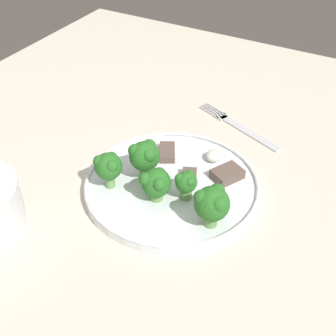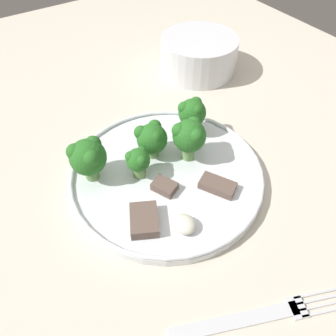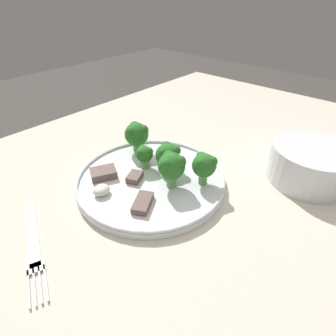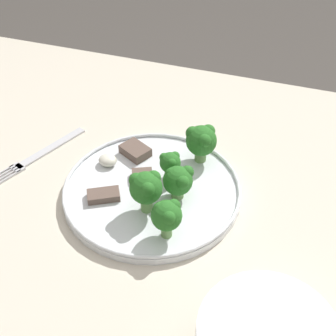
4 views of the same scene
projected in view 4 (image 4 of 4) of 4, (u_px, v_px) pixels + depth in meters
name	position (u px, v px, depth m)	size (l,w,h in m)	color
table	(160.00, 282.00, 0.74)	(1.32, 0.99, 0.78)	beige
dinner_plate	(152.00, 190.00, 0.74)	(0.28, 0.28, 0.02)	white
fork	(39.00, 155.00, 0.82)	(0.09, 0.19, 0.00)	silver
broccoli_floret_near_rim_left	(180.00, 181.00, 0.70)	(0.05, 0.05, 0.06)	#709E56
broccoli_floret_center_left	(201.00, 140.00, 0.76)	(0.05, 0.05, 0.07)	#709E56
broccoli_floret_back_left	(170.00, 163.00, 0.74)	(0.03, 0.03, 0.05)	#709E56
broccoli_floret_front_left	(146.00, 188.00, 0.67)	(0.05, 0.05, 0.07)	#709E56
broccoli_floret_center_back	(167.00, 215.00, 0.64)	(0.04, 0.04, 0.06)	#709E56
meat_slice_front_slice	(104.00, 195.00, 0.72)	(0.06, 0.05, 0.01)	brown
meat_slice_middle_slice	(135.00, 151.00, 0.80)	(0.06, 0.05, 0.02)	brown
meat_slice_rear_slice	(142.00, 175.00, 0.75)	(0.04, 0.03, 0.01)	brown
sauce_dollop	(108.00, 160.00, 0.78)	(0.03, 0.03, 0.02)	silver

